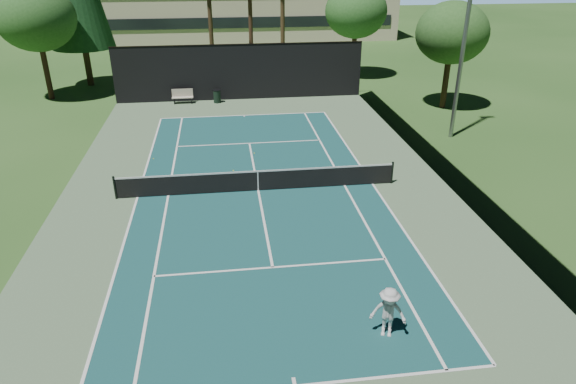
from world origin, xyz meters
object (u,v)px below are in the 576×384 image
Objects in this scene: tennis_net at (258,180)px; player at (388,313)px; tennis_ball_d at (154,159)px; trash_bin at (217,96)px; tennis_ball_b at (233,171)px; tennis_ball_c at (254,153)px; park_bench at (183,96)px.

player is at bearing -74.10° from tennis_net.
trash_bin is at bearing 71.88° from tennis_ball_d.
tennis_ball_c is (1.23, 2.30, -0.00)m from tennis_ball_b.
tennis_ball_b reaches higher than tennis_ball_d.
park_bench is (-4.39, 10.75, 0.51)m from tennis_ball_c.
tennis_ball_b is 12.88m from trash_bin.
tennis_ball_c reaches higher than tennis_ball_d.
park_bench is at bearing 103.61° from tennis_ball_b.
tennis_net is 7.03m from tennis_ball_d.
tennis_ball_b is at bearing -27.88° from tennis_ball_d.
tennis_net reaches higher than tennis_ball_d.
tennis_ball_d is (-8.17, 14.95, -0.78)m from player.
tennis_net is 206.47× the size of tennis_ball_d.
tennis_ball_d is 0.07× the size of trash_bin.
player is 1.08× the size of park_bench.
tennis_ball_c is at bearing 61.76° from tennis_ball_b.
tennis_ball_b is (-1.06, 2.45, -0.52)m from tennis_net.
trash_bin is at bearing 96.55° from tennis_net.
player is at bearing -72.59° from tennis_ball_b.
tennis_ball_d is (-5.24, 4.66, -0.53)m from tennis_net.
player is 1.71× the size of trash_bin.
player is 15.30m from tennis_ball_c.
tennis_ball_b is at bearing -86.92° from trash_bin.
park_bench is at bearing 125.87° from player.
player is 13.37m from tennis_ball_b.
tennis_net is at bearing 126.26° from player.
player is (2.93, -10.29, 0.25)m from tennis_net.
tennis_net reaches higher than park_bench.
tennis_ball_c is 5.41m from tennis_ball_d.
tennis_ball_d is (-5.41, -0.09, -0.00)m from tennis_ball_c.
tennis_ball_d is 10.90m from park_bench.
trash_bin is at bearing 100.33° from tennis_ball_c.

